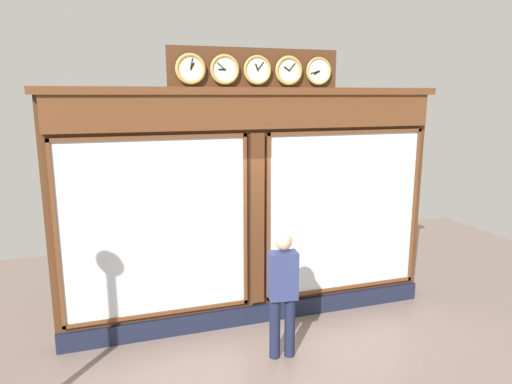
# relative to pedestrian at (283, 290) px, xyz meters

# --- Properties ---
(shop_facade) EXTENTS (5.71, 0.42, 3.99)m
(shop_facade) POSITION_rel_pedestrian_xyz_m (0.03, -1.13, 0.84)
(shop_facade) COLOR #4C2B16
(shop_facade) RESTS_ON ground_plane
(pedestrian) EXTENTS (0.38, 0.26, 1.69)m
(pedestrian) POSITION_rel_pedestrian_xyz_m (0.00, 0.00, 0.00)
(pedestrian) COLOR #191E38
(pedestrian) RESTS_ON ground_plane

